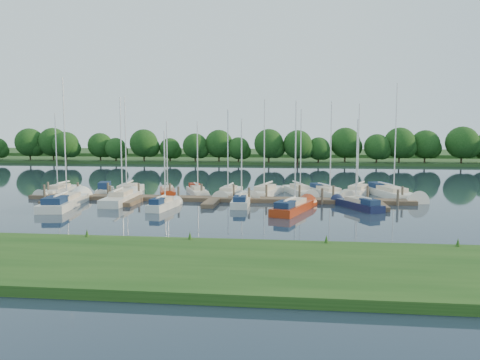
# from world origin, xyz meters

# --- Properties ---
(ground) EXTENTS (260.00, 260.00, 0.00)m
(ground) POSITION_xyz_m (0.00, 0.00, 0.00)
(ground) COLOR #1A2434
(ground) RESTS_ON ground
(near_bank) EXTENTS (90.00, 10.00, 0.50)m
(near_bank) POSITION_xyz_m (0.00, -16.00, 0.25)
(near_bank) COLOR #1A4212
(near_bank) RESTS_ON ground
(dock) EXTENTS (40.00, 6.00, 0.40)m
(dock) POSITION_xyz_m (0.00, 7.31, 0.20)
(dock) COLOR #4F3A2C
(dock) RESTS_ON ground
(mooring_pilings) EXTENTS (38.24, 2.84, 2.00)m
(mooring_pilings) POSITION_xyz_m (0.00, 8.43, 0.60)
(mooring_pilings) COLOR #473D33
(mooring_pilings) RESTS_ON ground
(far_shore) EXTENTS (180.00, 30.00, 0.60)m
(far_shore) POSITION_xyz_m (0.00, 75.00, 0.30)
(far_shore) COLOR #1E3E17
(far_shore) RESTS_ON ground
(distant_hill) EXTENTS (220.00, 40.00, 1.40)m
(distant_hill) POSITION_xyz_m (0.00, 100.00, 0.70)
(distant_hill) COLOR #345626
(distant_hill) RESTS_ON ground
(treeline) EXTENTS (146.56, 10.07, 8.07)m
(treeline) POSITION_xyz_m (3.63, 62.12, 4.03)
(treeline) COLOR #38281C
(treeline) RESTS_ON ground
(sailboat_n_0) EXTENTS (2.04, 7.46, 9.63)m
(sailboat_n_0) POSITION_xyz_m (-18.70, 11.13, 0.28)
(sailboat_n_0) COLOR silver
(sailboat_n_0) RESTS_ON ground
(motorboat) EXTENTS (2.54, 5.24, 1.71)m
(motorboat) POSITION_xyz_m (-13.56, 11.79, 0.35)
(motorboat) COLOR silver
(motorboat) RESTS_ON ground
(sailboat_n_2) EXTENTS (3.04, 9.15, 11.52)m
(sailboat_n_2) POSITION_xyz_m (-10.83, 11.75, 0.28)
(sailboat_n_2) COLOR silver
(sailboat_n_2) RESTS_ON ground
(sailboat_n_3) EXTENTS (3.20, 6.72, 8.65)m
(sailboat_n_3) POSITION_xyz_m (-6.10, 11.66, 0.27)
(sailboat_n_3) COLOR #982A0E
(sailboat_n_3) RESTS_ON ground
(sailboat_n_4) EXTENTS (3.59, 6.61, 8.63)m
(sailboat_n_4) POSITION_xyz_m (-2.85, 12.40, 0.32)
(sailboat_n_4) COLOR silver
(sailboat_n_4) RESTS_ON ground
(sailboat_n_5) EXTENTS (2.36, 7.86, 9.95)m
(sailboat_n_5) POSITION_xyz_m (0.79, 11.94, 0.27)
(sailboat_n_5) COLOR silver
(sailboat_n_5) RESTS_ON ground
(sailboat_n_6) EXTENTS (3.84, 8.71, 11.08)m
(sailboat_n_6) POSITION_xyz_m (4.84, 12.29, 0.28)
(sailboat_n_6) COLOR silver
(sailboat_n_6) RESTS_ON ground
(sailboat_n_7) EXTENTS (3.74, 7.80, 10.02)m
(sailboat_n_7) POSITION_xyz_m (8.69, 13.94, 0.28)
(sailboat_n_7) COLOR silver
(sailboat_n_7) RESTS_ON ground
(sailboat_n_8) EXTENTS (4.62, 8.47, 10.79)m
(sailboat_n_8) POSITION_xyz_m (11.89, 13.32, 0.31)
(sailboat_n_8) COLOR silver
(sailboat_n_8) RESTS_ON ground
(sailboat_n_9) EXTENTS (4.56, 8.22, 10.65)m
(sailboat_n_9) POSITION_xyz_m (15.27, 14.37, 0.28)
(sailboat_n_9) COLOR silver
(sailboat_n_9) RESTS_ON ground
(sailboat_n_10) EXTENTS (4.79, 10.12, 12.71)m
(sailboat_n_10) POSITION_xyz_m (18.68, 12.95, 0.33)
(sailboat_n_10) COLOR silver
(sailboat_n_10) RESTS_ON ground
(sailboat_s_0) EXTENTS (3.70, 10.18, 12.71)m
(sailboat_s_0) POSITION_xyz_m (-13.77, 2.94, 0.33)
(sailboat_s_0) COLOR silver
(sailboat_s_0) RESTS_ON ground
(sailboat_s_1) EXTENTS (2.39, 8.55, 11.03)m
(sailboat_s_1) POSITION_xyz_m (-9.26, 5.78, 0.29)
(sailboat_s_1) COLOR silver
(sailboat_s_1) RESTS_ON ground
(sailboat_s_2) EXTENTS (2.00, 5.78, 7.59)m
(sailboat_s_2) POSITION_xyz_m (-3.96, 2.48, 0.33)
(sailboat_s_2) COLOR silver
(sailboat_s_2) RESTS_ON ground
(sailboat_s_3) EXTENTS (1.78, 6.77, 8.73)m
(sailboat_s_3) POSITION_xyz_m (2.94, 5.63, 0.32)
(sailboat_s_3) COLOR silver
(sailboat_s_3) RESTS_ON ground
(sailboat_s_4) EXTENTS (4.01, 7.99, 10.24)m
(sailboat_s_4) POSITION_xyz_m (8.00, 2.34, 0.32)
(sailboat_s_4) COLOR #982A0E
(sailboat_s_4) RESTS_ON ground
(sailboat_s_5) EXTENTS (4.06, 6.46, 8.64)m
(sailboat_s_5) POSITION_xyz_m (13.98, 4.64, 0.32)
(sailboat_s_5) COLOR #0F1634
(sailboat_s_5) RESTS_ON ground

